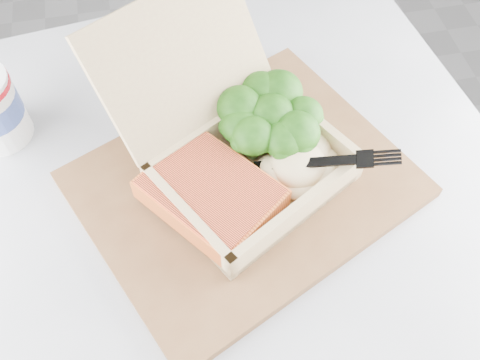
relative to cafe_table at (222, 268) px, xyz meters
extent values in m
plane|color=gray|center=(-0.51, 0.49, -0.52)|extent=(4.00, 4.00, 0.00)
cylinder|color=black|center=(0.00, 0.00, -0.19)|extent=(0.07, 0.07, 0.67)
cube|color=#A8A9B2|center=(0.00, 0.00, 0.17)|extent=(0.81, 0.81, 0.03)
cube|color=brown|center=(0.04, 0.02, 0.19)|extent=(0.44, 0.41, 0.02)
cube|color=tan|center=(0.05, 0.01, 0.20)|extent=(0.25, 0.23, 0.01)
cube|color=tan|center=(-0.04, -0.03, 0.22)|extent=(0.08, 0.14, 0.04)
cube|color=tan|center=(0.13, 0.06, 0.22)|extent=(0.08, 0.14, 0.04)
cube|color=tan|center=(0.08, -0.05, 0.22)|extent=(0.18, 0.11, 0.04)
cube|color=tan|center=(0.01, 0.08, 0.22)|extent=(0.18, 0.11, 0.04)
cube|color=tan|center=(-0.01, 0.12, 0.30)|extent=(0.22, 0.18, 0.13)
cube|color=orange|center=(-0.01, -0.01, 0.22)|extent=(0.17, 0.17, 0.03)
ellipsoid|color=#D5C38A|center=(0.09, 0.01, 0.22)|extent=(0.10, 0.09, 0.04)
cube|color=black|center=(0.04, 0.02, 0.24)|extent=(0.11, 0.05, 0.03)
cube|color=black|center=(0.12, -0.01, 0.24)|extent=(0.05, 0.04, 0.02)
cube|color=white|center=(0.02, 0.20, 0.18)|extent=(0.12, 0.17, 0.00)
camera|label=1|loc=(-0.04, -0.31, 0.71)|focal=40.00mm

